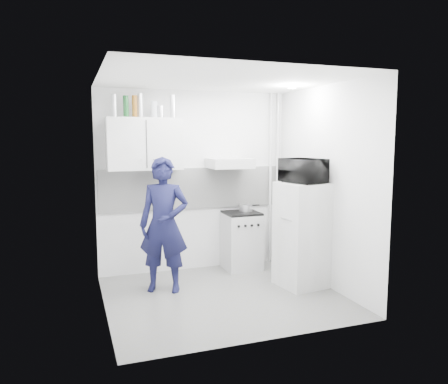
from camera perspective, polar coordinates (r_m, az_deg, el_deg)
name	(u,v)px	position (r m, az deg, el deg)	size (l,w,h in m)	color
floor	(223,296)	(5.50, -0.09, -13.45)	(2.80, 2.80, 0.00)	slate
ceiling	(223,80)	(5.20, -0.09, 14.48)	(2.80, 2.80, 0.00)	white
wall_back	(195,181)	(6.38, -3.85, 1.39)	(2.80, 2.80, 0.00)	silver
wall_left	(102,196)	(4.91, -15.68, -0.55)	(2.60, 2.60, 0.00)	silver
wall_right	(325,187)	(5.81, 13.04, 0.67)	(2.60, 2.60, 0.00)	silver
person	(164,225)	(5.53, -7.86, -4.26)	(0.62, 0.41, 1.70)	#121334
stove	(242,241)	(6.50, 2.30, -6.46)	(0.51, 0.51, 0.82)	#BBBBBB
fridge	(302,235)	(5.79, 10.16, -5.51)	(0.56, 0.56, 1.36)	white
stove_top	(242,213)	(6.41, 2.32, -2.76)	(0.49, 0.49, 0.03)	black
saucepan	(246,208)	(6.45, 2.85, -2.08)	(0.19, 0.19, 0.11)	silver
microwave	(303,171)	(5.67, 10.34, 2.76)	(0.38, 0.56, 0.31)	black
bottle_a	(114,106)	(5.98, -14.17, 10.87)	(0.07, 0.07, 0.30)	silver
bottle_b	(126,106)	(6.00, -12.69, 10.84)	(0.07, 0.07, 0.28)	#144C1E
bottle_c	(135,106)	(6.01, -11.60, 10.89)	(0.07, 0.07, 0.29)	brown
bottle_d	(140,106)	(6.02, -10.88, 11.03)	(0.07, 0.07, 0.32)	silver
canister_a	(154,110)	(6.05, -9.11, 10.59)	(0.09, 0.09, 0.22)	#B2B7BC
canister_b	(160,112)	(6.07, -8.30, 10.32)	(0.08, 0.08, 0.16)	silver
bottle_e	(173,107)	(6.11, -6.73, 11.02)	(0.08, 0.08, 0.31)	silver
upper_cabinet	(144,144)	(6.01, -10.36, 6.20)	(1.00, 0.35, 0.70)	white
range_hood	(230,163)	(6.26, 0.74, 3.77)	(0.60, 0.50, 0.14)	#BBBBBB
backsplash	(195,188)	(6.38, -3.80, 0.48)	(2.74, 0.03, 0.60)	white
pipe_a	(277,179)	(6.77, 6.99, 1.68)	(0.05, 0.05, 2.60)	#BBBBBB
pipe_b	(270,179)	(6.72, 6.07, 1.65)	(0.04, 0.04, 2.60)	#BBBBBB
ceiling_spot_fixture	(292,87)	(5.78, 8.86, 13.35)	(0.10, 0.10, 0.02)	white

